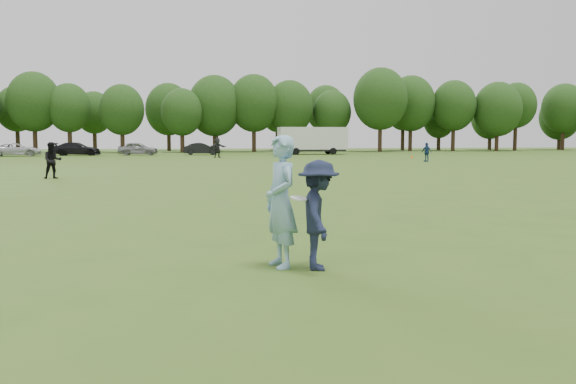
# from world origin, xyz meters

# --- Properties ---
(ground) EXTENTS (200.00, 200.00, 0.00)m
(ground) POSITION_xyz_m (0.00, 0.00, 0.00)
(ground) COLOR #355919
(ground) RESTS_ON ground
(thrower) EXTENTS (0.65, 0.85, 2.06)m
(thrower) POSITION_xyz_m (-0.68, -0.17, 1.03)
(thrower) COLOR #82B0CA
(thrower) RESTS_ON ground
(defender) EXTENTS (0.78, 1.17, 1.69)m
(defender) POSITION_xyz_m (-0.14, -0.44, 0.84)
(defender) COLOR #192037
(defender) RESTS_ON ground
(player_far_a) EXTENTS (1.02, 0.89, 1.79)m
(player_far_a) POSITION_xyz_m (-8.27, 21.84, 0.90)
(player_far_a) COLOR black
(player_far_a) RESTS_ON ground
(player_far_b) EXTENTS (0.81, 1.00, 1.59)m
(player_far_b) POSITION_xyz_m (18.18, 38.50, 0.79)
(player_far_b) COLOR navy
(player_far_b) RESTS_ON ground
(player_far_d) EXTENTS (1.92, 1.33, 1.99)m
(player_far_d) POSITION_xyz_m (1.64, 51.35, 0.99)
(player_far_d) COLOR #252525
(player_far_d) RESTS_ON ground
(car_c) EXTENTS (5.21, 2.86, 1.38)m
(car_c) POSITION_xyz_m (-19.16, 59.81, 0.69)
(car_c) COLOR silver
(car_c) RESTS_ON ground
(car_d) EXTENTS (5.11, 2.26, 1.46)m
(car_d) POSITION_xyz_m (-13.21, 61.21, 0.73)
(car_d) COLOR black
(car_d) RESTS_ON ground
(car_e) EXTENTS (4.50, 2.12, 1.49)m
(car_e) POSITION_xyz_m (-6.64, 61.24, 0.74)
(car_e) COLOR gray
(car_e) RESTS_ON ground
(car_f) EXTENTS (4.23, 1.55, 1.39)m
(car_f) POSITION_xyz_m (0.48, 61.03, 0.69)
(car_f) COLOR black
(car_f) RESTS_ON ground
(field_cone) EXTENTS (0.28, 0.28, 0.30)m
(field_cone) POSITION_xyz_m (20.32, 47.07, 0.15)
(field_cone) COLOR #FF590D
(field_cone) RESTS_ON ground
(disc_in_play) EXTENTS (0.33, 0.33, 0.08)m
(disc_in_play) POSITION_xyz_m (-0.45, -0.45, 1.10)
(disc_in_play) COLOR white
(disc_in_play) RESTS_ON ground
(cargo_trailer) EXTENTS (9.00, 2.75, 3.20)m
(cargo_trailer) POSITION_xyz_m (13.39, 60.74, 1.78)
(cargo_trailer) COLOR white
(cargo_trailer) RESTS_ON ground
(treeline) EXTENTS (130.35, 18.39, 11.74)m
(treeline) POSITION_xyz_m (2.81, 76.90, 6.26)
(treeline) COLOR #332114
(treeline) RESTS_ON ground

